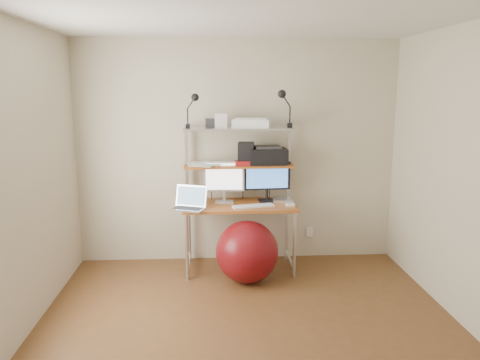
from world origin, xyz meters
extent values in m
plane|color=brown|center=(0.00, 0.00, 0.00)|extent=(3.60, 3.60, 0.00)
plane|color=silver|center=(0.00, 0.00, 2.50)|extent=(3.60, 3.60, 0.00)
plane|color=beige|center=(0.00, 1.80, 1.25)|extent=(3.60, 0.00, 3.60)
plane|color=beige|center=(0.00, -1.80, 1.25)|extent=(3.60, 0.00, 3.60)
plane|color=beige|center=(-1.80, 0.00, 1.25)|extent=(0.00, 3.60, 3.60)
cube|color=#AF5D22|center=(0.00, 1.44, 0.72)|extent=(1.20, 0.60, 0.03)
cylinder|color=silver|center=(-0.56, 1.18, 0.35)|extent=(0.04, 0.04, 0.71)
cylinder|color=silver|center=(-0.56, 1.70, 0.35)|extent=(0.04, 0.04, 0.71)
cylinder|color=silver|center=(0.56, 1.18, 0.35)|extent=(0.04, 0.04, 0.71)
cylinder|color=silver|center=(0.56, 1.70, 0.35)|extent=(0.04, 0.04, 0.71)
cube|color=silver|center=(-0.57, 1.70, 1.15)|extent=(0.03, 0.04, 0.84)
cube|color=silver|center=(0.57, 1.70, 1.15)|extent=(0.03, 0.04, 0.84)
cube|color=#AF5D22|center=(0.00, 1.57, 1.14)|extent=(1.18, 0.34, 0.02)
cube|color=silver|center=(0.00, 1.57, 1.54)|extent=(1.18, 0.34, 0.02)
cube|color=silver|center=(0.85, 1.79, 0.30)|extent=(0.08, 0.01, 0.12)
cube|color=silver|center=(-0.16, 1.51, 0.75)|extent=(0.20, 0.16, 0.01)
cylinder|color=silver|center=(-0.16, 1.53, 0.81)|extent=(0.03, 0.03, 0.11)
cube|color=silver|center=(-0.16, 1.53, 1.03)|extent=(0.44, 0.04, 0.33)
plane|color=white|center=(-0.16, 1.51, 1.03)|extent=(0.39, 0.01, 0.39)
cube|color=black|center=(0.31, 1.54, 0.75)|extent=(0.19, 0.16, 0.01)
cylinder|color=black|center=(0.31, 1.56, 0.81)|extent=(0.03, 0.03, 0.11)
cube|color=black|center=(0.31, 1.56, 1.02)|extent=(0.51, 0.06, 0.31)
plane|color=#3A74C8|center=(0.31, 1.55, 1.02)|extent=(0.46, 0.03, 0.46)
cube|color=silver|center=(-0.54, 1.24, 0.75)|extent=(0.40, 0.33, 0.02)
cube|color=#2C2C2E|center=(-0.54, 1.24, 0.76)|extent=(0.32, 0.23, 0.00)
cube|color=silver|center=(-0.50, 1.35, 0.86)|extent=(0.34, 0.18, 0.22)
plane|color=#6C93B4|center=(-0.50, 1.35, 0.86)|extent=(0.31, 0.18, 0.29)
cube|color=silver|center=(0.14, 1.32, 0.75)|extent=(0.46, 0.22, 0.01)
cube|color=silver|center=(0.53, 1.33, 0.75)|extent=(0.10, 0.06, 0.03)
cube|color=silver|center=(0.48, 1.51, 0.76)|extent=(0.23, 0.23, 0.04)
cube|color=black|center=(-0.05, 1.30, 0.75)|extent=(0.11, 0.15, 0.01)
cube|color=black|center=(0.32, 1.59, 1.24)|extent=(0.42, 0.30, 0.17)
cube|color=#2C2C2E|center=(0.32, 1.59, 1.33)|extent=(0.29, 0.22, 0.03)
cube|color=black|center=(0.08, 1.56, 1.27)|extent=(0.19, 0.19, 0.24)
cube|color=#AE1B1E|center=(0.04, 1.51, 1.17)|extent=(0.18, 0.13, 0.05)
cube|color=silver|center=(0.14, 1.58, 1.60)|extent=(0.45, 0.35, 0.09)
cube|color=silver|center=(0.14, 1.58, 1.65)|extent=(0.37, 0.27, 0.01)
cube|color=silver|center=(-0.19, 1.58, 1.63)|extent=(0.13, 0.11, 0.15)
cube|color=#2C2C2E|center=(-0.31, 1.60, 1.60)|extent=(0.10, 0.10, 0.09)
cube|color=black|center=(-0.54, 1.51, 1.57)|extent=(0.04, 0.05, 0.04)
cylinder|color=black|center=(-0.54, 1.51, 1.68)|extent=(0.01, 0.01, 0.16)
sphere|color=black|center=(-0.46, 1.50, 1.87)|extent=(0.08, 0.08, 0.08)
cube|color=black|center=(0.54, 1.51, 1.58)|extent=(0.05, 0.06, 0.05)
cylinder|color=black|center=(0.54, 1.51, 1.69)|extent=(0.02, 0.02, 0.18)
sphere|color=black|center=(0.45, 1.50, 1.91)|extent=(0.09, 0.09, 0.09)
sphere|color=maroon|center=(0.06, 1.10, 0.32)|extent=(0.64, 0.64, 0.64)
cube|color=white|center=(-0.45, 1.59, 1.15)|extent=(0.25, 0.31, 0.00)
cube|color=white|center=(-0.36, 1.52, 1.16)|extent=(0.29, 0.33, 0.00)
cube|color=white|center=(-0.39, 1.61, 1.16)|extent=(0.26, 0.32, 0.00)
cube|color=white|center=(-0.30, 1.55, 1.17)|extent=(0.24, 0.30, 0.00)
camera|label=1|loc=(-0.30, -3.44, 1.97)|focal=35.00mm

